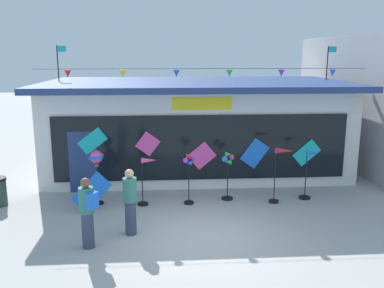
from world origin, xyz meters
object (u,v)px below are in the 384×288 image
object	(u,v)px
wind_spinner_center_right	(228,169)
display_kite_on_ground	(92,192)
wind_spinner_right	(281,165)
wind_spinner_center_left	(189,172)
wind_spinner_far_left	(97,161)
wind_spinner_far_right	(309,172)
wind_spinner_left	(146,175)
person_near_camera	(130,202)
person_mid_plaza	(87,212)
kite_shop_building	(195,125)

from	to	relation	value
wind_spinner_center_right	display_kite_on_ground	world-z (taller)	wind_spinner_center_right
wind_spinner_center_right	wind_spinner_right	size ratio (longest dim) A/B	0.90
wind_spinner_center_left	wind_spinner_far_left	bearing A→B (deg)	176.14
wind_spinner_center_left	wind_spinner_far_right	bearing A→B (deg)	3.49
wind_spinner_left	wind_spinner_far_right	size ratio (longest dim) A/B	0.95
person_near_camera	person_mid_plaza	distance (m)	1.14
wind_spinner_far_right	display_kite_on_ground	size ratio (longest dim) A/B	1.44
wind_spinner_far_right	person_mid_plaza	world-z (taller)	person_mid_plaza
wind_spinner_far_left	wind_spinner_left	distance (m)	1.52
wind_spinner_left	wind_spinner_far_right	distance (m)	4.97
person_mid_plaza	display_kite_on_ground	size ratio (longest dim) A/B	1.57
wind_spinner_center_left	person_near_camera	size ratio (longest dim) A/B	0.93
wind_spinner_right	display_kite_on_ground	xyz separation A→B (m)	(-5.53, -0.35, -0.59)
wind_spinner_center_right	person_near_camera	xyz separation A→B (m)	(-2.78, -2.32, -0.13)
kite_shop_building	wind_spinner_far_left	distance (m)	4.95
wind_spinner_far_right	wind_spinner_far_left	bearing A→B (deg)	-179.61
wind_spinner_far_right	person_near_camera	world-z (taller)	person_near_camera
wind_spinner_far_left	wind_spinner_center_left	size ratio (longest dim) A/B	1.06
wind_spinner_center_left	person_near_camera	bearing A→B (deg)	-127.86
wind_spinner_center_left	wind_spinner_far_right	xyz separation A→B (m)	(3.71, 0.23, -0.15)
wind_spinner_left	kite_shop_building	bearing A→B (deg)	66.03
wind_spinner_left	wind_spinner_right	world-z (taller)	wind_spinner_right
kite_shop_building	wind_spinner_far_right	distance (m)	4.99
wind_spinner_far_left	wind_spinner_center_left	world-z (taller)	wind_spinner_far_left
wind_spinner_far_left	kite_shop_building	bearing A→B (deg)	49.57
wind_spinner_far_left	person_near_camera	distance (m)	2.53
wind_spinner_far_right	display_kite_on_ground	world-z (taller)	wind_spinner_far_right
wind_spinner_center_left	person_near_camera	distance (m)	2.57
wind_spinner_far_left	wind_spinner_center_left	xyz separation A→B (m)	(2.70, -0.18, -0.33)
wind_spinner_right	wind_spinner_far_right	world-z (taller)	wind_spinner_right
wind_spinner_right	person_near_camera	world-z (taller)	wind_spinner_right
wind_spinner_right	wind_spinner_far_right	xyz separation A→B (m)	(0.97, 0.27, -0.30)
wind_spinner_left	wind_spinner_right	xyz separation A→B (m)	(3.99, -0.05, 0.25)
kite_shop_building	wind_spinner_far_right	size ratio (longest dim) A/B	7.16
wind_spinner_center_right	wind_spinner_far_right	world-z (taller)	wind_spinner_far_right
kite_shop_building	wind_spinner_center_right	xyz separation A→B (m)	(0.71, -3.65, -0.74)
display_kite_on_ground	wind_spinner_far_left	bearing A→B (deg)	81.57
kite_shop_building	wind_spinner_center_left	size ratio (longest dim) A/B	7.07
kite_shop_building	wind_spinner_far_right	world-z (taller)	kite_shop_building
wind_spinner_center_left	person_mid_plaza	world-z (taller)	person_mid_plaza
wind_spinner_right	person_mid_plaza	size ratio (longest dim) A/B	1.01
wind_spinner_center_right	display_kite_on_ground	size ratio (longest dim) A/B	1.43
kite_shop_building	wind_spinner_center_left	bearing A→B (deg)	-97.20
wind_spinner_center_right	person_mid_plaza	world-z (taller)	person_mid_plaza
wind_spinner_center_right	wind_spinner_right	distance (m)	1.59
wind_spinner_far_right	wind_spinner_center_left	bearing A→B (deg)	-176.51
wind_spinner_center_left	person_near_camera	world-z (taller)	person_near_camera
kite_shop_building	wind_spinner_center_left	distance (m)	4.04
person_near_camera	wind_spinner_left	bearing A→B (deg)	-80.27
wind_spinner_far_left	wind_spinner_right	distance (m)	5.46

